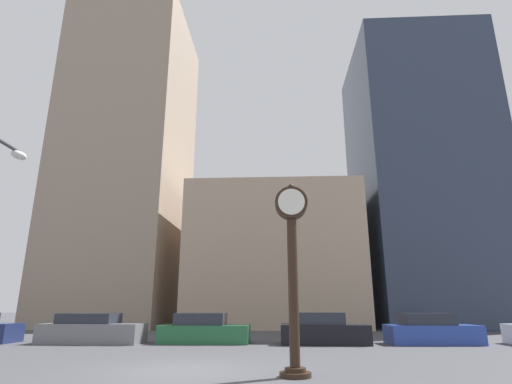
% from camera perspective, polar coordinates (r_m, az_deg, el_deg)
% --- Properties ---
extents(ground_plane, '(200.00, 200.00, 0.00)m').
position_cam_1_polar(ground_plane, '(12.08, -9.99, -23.77)').
color(ground_plane, '#424247').
extents(building_tall_tower, '(10.10, 12.00, 30.39)m').
position_cam_1_polar(building_tall_tower, '(40.71, -17.66, 4.17)').
color(building_tall_tower, gray).
rests_on(building_tall_tower, ground_plane).
extents(building_storefront_row, '(14.08, 12.00, 11.42)m').
position_cam_1_polar(building_storefront_row, '(35.92, 2.63, -9.55)').
color(building_storefront_row, tan).
rests_on(building_storefront_row, ground_plane).
extents(building_glass_modern, '(10.88, 12.00, 25.84)m').
position_cam_1_polar(building_glass_modern, '(39.71, 22.35, 1.68)').
color(building_glass_modern, '#2D384C').
rests_on(building_glass_modern, ground_plane).
extents(street_clock, '(0.89, 0.79, 4.97)m').
position_cam_1_polar(street_clock, '(10.78, 5.23, -9.37)').
color(street_clock, black).
rests_on(street_clock, ground_plane).
extents(car_grey, '(4.84, 1.91, 1.36)m').
position_cam_1_polar(car_grey, '(21.41, -22.40, -17.81)').
color(car_grey, slate).
rests_on(car_grey, ground_plane).
extents(car_green, '(4.23, 1.88, 1.36)m').
position_cam_1_polar(car_green, '(20.23, -7.43, -19.01)').
color(car_green, '#236038').
rests_on(car_green, ground_plane).
extents(car_black, '(4.08, 2.06, 1.41)m').
position_cam_1_polar(car_black, '(19.83, 9.64, -18.92)').
color(car_black, black).
rests_on(car_black, ground_plane).
extents(car_blue, '(4.12, 1.87, 1.37)m').
position_cam_1_polar(car_blue, '(21.13, 23.73, -17.71)').
color(car_blue, '#28429E').
rests_on(car_blue, ground_plane).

